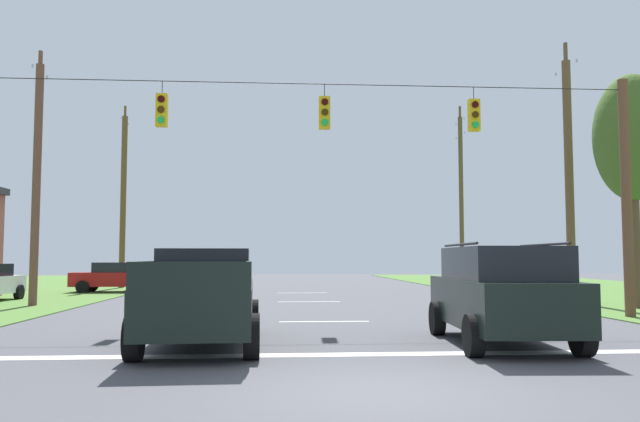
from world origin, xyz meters
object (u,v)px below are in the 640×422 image
overhead_signal_span (317,181)px  distant_car_oncoming (543,276)px  utility_pole_far_right (461,195)px  tree_roadside_right (632,139)px  pickup_truck (203,297)px  utility_pole_mid_left (37,180)px  suv_black (501,292)px  utility_pole_far_left (123,199)px  utility_pole_mid_right (569,177)px  distant_car_far_parked (116,277)px

overhead_signal_span → distant_car_oncoming: size_ratio=4.36×
utility_pole_far_right → tree_roadside_right: bearing=-87.5°
pickup_truck → utility_pole_mid_left: (-7.32, 10.84, 3.66)m
suv_black → utility_pole_far_left: bearing=118.3°
distant_car_oncoming → utility_pole_mid_right: 10.91m
utility_pole_far_right → utility_pole_mid_left: utility_pole_far_right is taller
utility_pole_mid_left → utility_pole_mid_right: bearing=0.5°
utility_pole_mid_right → tree_roadside_right: (0.92, -2.92, 0.99)m
pickup_truck → tree_roadside_right: (13.94, 8.08, 4.96)m
pickup_truck → utility_pole_far_left: (-7.41, 24.61, 4.20)m
utility_pole_far_right → tree_roadside_right: (0.79, -17.90, 0.25)m
utility_pole_far_right → overhead_signal_span: bearing=-116.6°
suv_black → tree_roadside_right: tree_roadside_right is taller
pickup_truck → utility_pole_mid_right: bearing=40.2°
utility_pole_mid_left → distant_car_far_parked: bearing=85.4°
tree_roadside_right → utility_pole_mid_right: bearing=107.6°
utility_pole_mid_left → utility_pole_far_left: (-0.08, 13.77, 0.55)m
utility_pole_mid_right → utility_pole_far_right: bearing=89.5°
pickup_truck → utility_pole_far_right: 29.50m
distant_car_far_parked → utility_pole_far_left: utility_pole_far_left is taller
overhead_signal_span → utility_pole_mid_right: (10.35, 5.93, 0.98)m
suv_black → distant_car_oncoming: suv_black is taller
pickup_truck → tree_roadside_right: bearing=30.1°
tree_roadside_right → utility_pole_far_right: bearing=92.5°
suv_black → distant_car_oncoming: bearing=64.6°
distant_car_far_parked → overhead_signal_span: bearing=-58.2°
utility_pole_far_left → distant_car_far_parked: bearing=-79.8°
utility_pole_mid_left → overhead_signal_span: bearing=-30.0°
distant_car_far_parked → pickup_truck: bearing=-71.8°
pickup_truck → distant_car_far_parked: bearing=108.2°
overhead_signal_span → distant_car_far_parked: 17.85m
pickup_truck → utility_pole_far_left: utility_pole_far_left is taller
overhead_signal_span → utility_pole_mid_left: bearing=150.0°
suv_black → distant_car_far_parked: suv_black is taller
overhead_signal_span → tree_roadside_right: size_ratio=2.29×
overhead_signal_span → distant_car_far_parked: (-9.25, 14.94, -3.17)m
distant_car_oncoming → utility_pole_far_left: (-23.42, 3.98, 4.38)m
utility_pole_mid_left → utility_pole_far_left: utility_pole_far_left is taller
utility_pole_mid_left → suv_black: bearing=-40.0°
suv_black → utility_pole_mid_right: (6.96, 11.38, 3.88)m
distant_car_far_parked → utility_pole_far_left: 6.41m
distant_car_oncoming → utility_pole_mid_left: utility_pole_mid_left is taller
pickup_truck → distant_car_oncoming: bearing=52.2°
overhead_signal_span → suv_black: overhead_signal_span is taller
overhead_signal_span → pickup_truck: (-2.67, -5.07, -2.99)m
utility_pole_mid_left → tree_roadside_right: utility_pole_mid_left is taller
distant_car_oncoming → utility_pole_mid_right: (-3.00, -9.63, 4.15)m
utility_pole_mid_left → tree_roadside_right: size_ratio=1.15×
suv_black → utility_pole_far_right: size_ratio=0.43×
distant_car_oncoming → tree_roadside_right: tree_roadside_right is taller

